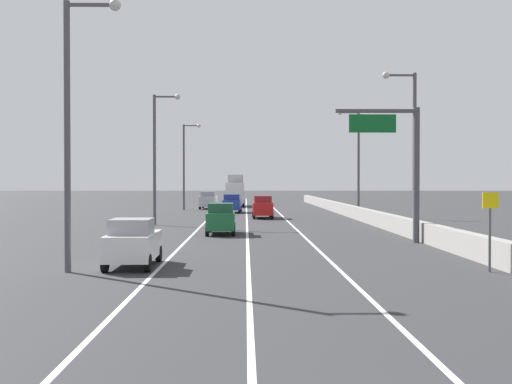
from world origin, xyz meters
The scene contains 18 objects.
ground_plane centered at (0.00, 64.00, 0.00)m, with size 320.00×320.00×0.00m, color #2D2D30.
lane_stripe_left centered at (-5.50, 55.00, 0.00)m, with size 0.16×130.00×0.00m, color silver.
lane_stripe_center centered at (-2.00, 55.00, 0.00)m, with size 0.16×130.00×0.00m, color silver.
lane_stripe_right centered at (1.50, 55.00, 0.00)m, with size 0.16×130.00×0.00m, color silver.
jersey_barrier_right centered at (7.96, 40.00, 0.55)m, with size 0.60×120.00×1.10m, color gray.
overhead_sign_gantry centered at (6.62, 28.89, 4.73)m, with size 4.68×0.36×7.50m.
speed_advisory_sign centered at (7.06, 17.46, 1.76)m, with size 0.60×0.11×3.00m.
lamp_post_right_second centered at (8.15, 33.24, 5.86)m, with size 2.14×0.44×10.22m.
lamp_post_right_third centered at (8.49, 54.78, 5.86)m, with size 2.14×0.44×10.22m.
lamp_post_left_near centered at (-8.53, 17.70, 5.86)m, with size 2.14×0.44×10.22m.
lamp_post_left_mid centered at (-8.95, 43.55, 5.86)m, with size 2.14×0.44×10.22m.
lamp_post_left_far centered at (-9.17, 69.39, 5.86)m, with size 2.14×0.44×10.22m.
car_silver_0 centered at (-6.70, 72.59, 1.07)m, with size 2.11×4.67×2.15m.
car_blue_1 centered at (-3.57, 63.02, 1.00)m, with size 2.09×4.42×2.00m.
car_green_2 centered at (-3.69, 34.77, 1.00)m, with size 1.87×4.29×2.02m.
car_red_3 centered at (-0.53, 52.57, 1.03)m, with size 1.87×4.69×2.08m.
car_white_4 centered at (-6.59, 19.15, 0.96)m, with size 1.85×4.05×1.94m.
box_truck centered at (-3.51, 80.73, 1.98)m, with size 2.51×8.42×4.32m.
Camera 1 is at (-2.11, -6.27, 3.42)m, focal length 44.77 mm.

